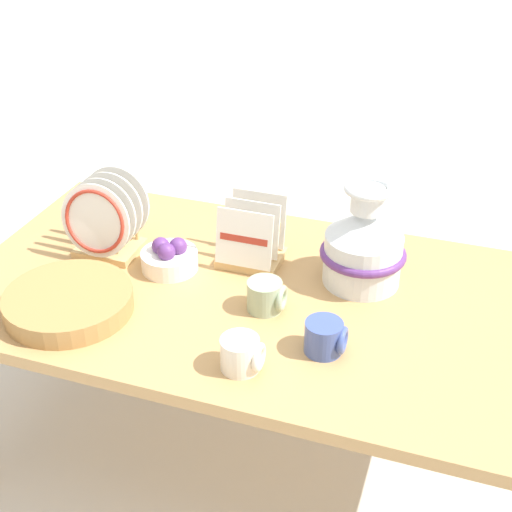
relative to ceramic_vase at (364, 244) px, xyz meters
The scene contains 10 objects.
ground_plane 0.76m from the ceramic_vase, 150.95° to the right, with size 14.00×14.00×0.00m, color beige.
display_table 0.33m from the ceramic_vase, 150.95° to the right, with size 1.58×0.87×0.59m.
ceramic_vase is the anchor object (origin of this frame).
dish_rack_round_plates 0.72m from the ceramic_vase, behind, with size 0.21×0.17×0.23m.
dish_rack_square_plates 0.32m from the ceramic_vase, behind, with size 0.17×0.16×0.18m.
wicker_charger_stack 0.77m from the ceramic_vase, 150.85° to the right, with size 0.33×0.33×0.05m.
mug_cream_glaze 0.48m from the ceramic_vase, 112.34° to the right, with size 0.10×0.09×0.08m.
mug_cobalt_glaze 0.33m from the ceramic_vase, 93.27° to the right, with size 0.10×0.09×0.08m.
mug_sage_glaze 0.30m from the ceramic_vase, 134.26° to the right, with size 0.10×0.09×0.08m.
fruit_bowl 0.53m from the ceramic_vase, 167.87° to the right, with size 0.16×0.16×0.09m.
Camera 1 is at (0.50, -1.47, 1.66)m, focal length 50.00 mm.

